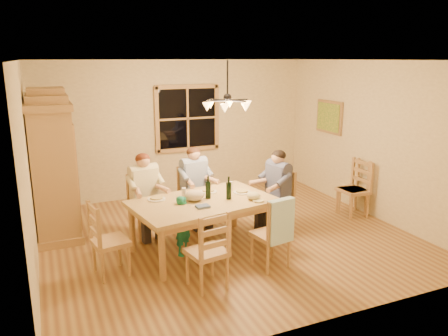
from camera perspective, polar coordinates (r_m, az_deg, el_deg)
name	(u,v)px	position (r m, az deg, el deg)	size (l,w,h in m)	color
floor	(227,236)	(6.96, 0.42, -8.90)	(5.50, 5.50, 0.00)	brown
ceiling	(228,60)	(6.41, 0.46, 13.92)	(5.50, 5.00, 0.02)	white
wall_back	(178,129)	(8.86, -6.07, 5.14)	(5.50, 0.02, 2.70)	#CAB98F
wall_left	(28,171)	(6.03, -24.26, -0.31)	(0.02, 5.00, 2.70)	#CAB98F
wall_right	(372,140)	(8.04, 18.75, 3.54)	(0.02, 5.00, 2.70)	#CAB98F
window	(187,118)	(8.86, -4.80, 6.48)	(1.30, 0.06, 1.30)	black
painting	(329,117)	(8.89, 13.56, 6.49)	(0.06, 0.78, 0.64)	olive
chandelier	(227,104)	(6.44, 0.45, 8.37)	(0.77, 0.68, 0.71)	black
armoire	(53,169)	(7.30, -21.39, -0.07)	(0.66, 1.40, 2.30)	olive
dining_table	(203,207)	(6.27, -2.77, -5.08)	(2.15, 1.53, 0.76)	#AB864C
chair_far_left	(146,218)	(6.98, -10.18, -6.41)	(0.51, 0.49, 0.99)	#9D7645
chair_far_right	(195,208)	(7.33, -3.84, -5.18)	(0.51, 0.49, 0.99)	#9D7645
chair_near_left	(207,263)	(5.44, -2.23, -12.34)	(0.51, 0.49, 0.99)	#9D7645
chair_near_right	(270,245)	(5.95, 6.08, -9.96)	(0.51, 0.49, 0.99)	#9D7645
chair_end_left	(111,253)	(5.89, -14.53, -10.65)	(0.49, 0.51, 0.99)	#9D7645
chair_end_right	(276,213)	(7.14, 6.85, -5.80)	(0.49, 0.51, 0.99)	#9D7645
adult_woman	(144,185)	(6.81, -10.38, -2.17)	(0.45, 0.48, 0.87)	beige
adult_plaid_man	(194,177)	(7.17, -3.91, -1.12)	(0.45, 0.48, 0.87)	#365195
adult_slate_man	(277,181)	(6.98, 6.98, -1.64)	(0.48, 0.45, 0.87)	#454C6F
towel	(281,221)	(5.67, 7.40, -6.93)	(0.38, 0.10, 0.58)	#B4E1F4
wine_bottle_a	(208,187)	(6.28, -2.09, -2.53)	(0.08, 0.08, 0.33)	black
wine_bottle_b	(229,188)	(6.25, 0.62, -2.60)	(0.08, 0.08, 0.33)	black
plate_woman	(157,199)	(6.33, -8.81, -4.04)	(0.26, 0.26, 0.02)	white
plate_plaid	(208,191)	(6.61, -2.06, -3.08)	(0.26, 0.26, 0.02)	white
plate_slate	(242,192)	(6.57, 2.36, -3.18)	(0.26, 0.26, 0.02)	white
wine_glass_a	(184,193)	(6.38, -5.27, -3.21)	(0.06, 0.06, 0.14)	silver
wine_glass_b	(230,186)	(6.67, 0.84, -2.38)	(0.06, 0.06, 0.14)	silver
cap	(254,196)	(6.27, 3.89, -3.63)	(0.20, 0.20, 0.11)	#CDC588
napkin	(203,206)	(5.94, -2.81, -5.03)	(0.18, 0.14, 0.03)	#485A84
cloth_bundle	(194,196)	(6.21, -3.90, -3.61)	(0.28, 0.22, 0.15)	tan
child	(184,226)	(6.23, -5.29, -7.49)	(0.32, 0.21, 0.87)	#1B7D62
chair_spare_front	(354,199)	(8.09, 16.57, -3.88)	(0.46, 0.47, 0.99)	#9D7645
chair_spare_back	(351,198)	(8.14, 16.30, -3.77)	(0.46, 0.48, 0.99)	#9D7645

